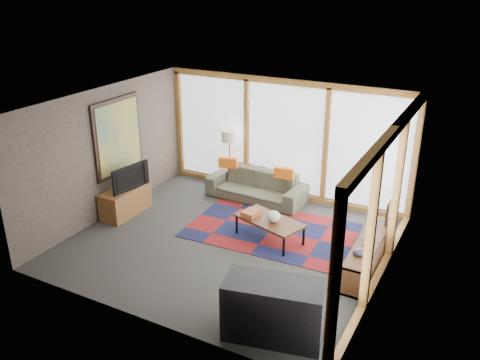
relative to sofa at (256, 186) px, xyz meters
The scene contains 17 objects.
ground 2.02m from the sofa, 77.68° to the right, with size 5.50×5.50×0.00m, color #2A2A28.
room_envelope 2.07m from the sofa, 56.47° to the right, with size 5.52×5.02×2.62m.
rug 1.50m from the sofa, 52.26° to the right, with size 3.10×1.99×0.01m, color maroon.
sofa is the anchor object (origin of this frame).
pillow_left 0.81m from the sofa, behind, with size 0.41×0.12×0.22m, color #C85712.
pillow_right 0.77m from the sofa, ahead, with size 0.41×0.12×0.23m, color #C85712.
floor_lamp 0.85m from the sofa, 168.54° to the left, with size 0.36×0.36×1.42m, color #2F2415, non-canonical shape.
coffee_table 1.82m from the sofa, 55.99° to the right, with size 1.25×0.62×0.42m, color #381F10, non-canonical shape.
book_stack 1.67m from the sofa, 67.12° to the right, with size 0.25×0.31×0.10m, color brown.
vase 1.92m from the sofa, 54.25° to the right, with size 0.24×0.24×0.21m, color beige.
bookshelf 3.26m from the sofa, 28.86° to the right, with size 0.36×1.99×0.50m, color #381F10, non-canonical shape.
bowl_a 3.53m from the sofa, 36.72° to the right, with size 0.19×0.19×0.10m, color black.
bowl_b 3.40m from the sofa, 31.49° to the right, with size 0.17×0.17×0.09m, color black.
shelf_picture 3.12m from the sofa, 15.09° to the right, with size 0.04×0.32×0.42m, color black.
tv_console 2.77m from the sofa, 137.46° to the right, with size 0.47×1.12×0.56m, color brown.
television 2.73m from the sofa, 136.77° to the right, with size 0.90×0.12×0.52m, color black.
bar_counter 4.48m from the sofa, 60.72° to the right, with size 1.33×0.62×0.84m, color black.
Camera 1 is at (3.99, -7.11, 4.62)m, focal length 38.00 mm.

